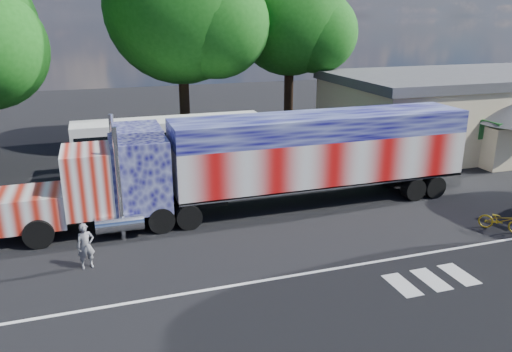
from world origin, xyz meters
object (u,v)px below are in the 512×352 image
object	(u,v)px
bicycle	(501,220)
tree_n_mid	(183,8)
tree_ne_a	(292,19)
coach_bus	(171,145)
semi_truck	(268,160)
woman	(86,246)

from	to	relation	value
bicycle	tree_n_mid	size ratio (longest dim) A/B	0.13
tree_ne_a	tree_n_mid	xyz separation A→B (m)	(-8.19, -0.91, 0.72)
coach_bus	tree_ne_a	bearing A→B (deg)	33.19
semi_truck	tree_n_mid	distance (m)	15.05
woman	bicycle	world-z (taller)	woman
coach_bus	tree_n_mid	bearing A→B (deg)	69.90
woman	tree_n_mid	world-z (taller)	tree_n_mid
tree_ne_a	coach_bus	bearing A→B (deg)	-146.81
bicycle	tree_ne_a	world-z (taller)	tree_ne_a
coach_bus	woman	xyz separation A→B (m)	(-4.92, -10.99, -0.80)
woman	bicycle	xyz separation A→B (m)	(17.14, -2.13, -0.39)
tree_n_mid	coach_bus	bearing A→B (deg)	-110.10
bicycle	tree_n_mid	bearing A→B (deg)	78.23
tree_ne_a	tree_n_mid	size ratio (longest dim) A/B	0.89
bicycle	tree_ne_a	bearing A→B (deg)	55.66
woman	tree_ne_a	size ratio (longest dim) A/B	0.13
semi_truck	coach_bus	xyz separation A→B (m)	(-3.45, 7.43, -0.80)
semi_truck	bicycle	xyz separation A→B (m)	(8.77, -5.69, -1.99)
coach_bus	tree_ne_a	size ratio (longest dim) A/B	0.86
coach_bus	tree_ne_a	xyz separation A→B (m)	(10.33, 6.76, 7.06)
coach_bus	woman	bearing A→B (deg)	-114.11
semi_truck	tree_n_mid	size ratio (longest dim) A/B	1.55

